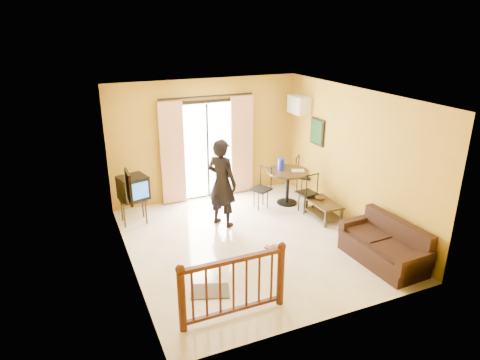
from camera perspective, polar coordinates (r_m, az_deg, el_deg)
name	(u,v)px	position (r m, az deg, el deg)	size (l,w,h in m)	color
ground	(251,242)	(8.32, 1.48, -8.22)	(5.00, 5.00, 0.00)	beige
room_shell	(252,157)	(7.64, 1.60, 3.04)	(5.00, 5.00, 5.00)	white
balcony_door	(208,150)	(9.96, -4.33, 4.08)	(2.25, 0.14, 2.46)	black
tv_table	(133,202)	(9.15, -14.08, -2.87)	(0.53, 0.44, 0.54)	black
television	(133,188)	(9.03, -14.05, -1.00)	(0.64, 0.61, 0.48)	black
picture_left	(129,187)	(6.91, -14.61, -0.92)	(0.05, 0.42, 0.52)	black
dining_table	(288,178)	(9.80, 6.39, 0.33)	(0.96, 0.96, 0.80)	black
water_jug	(281,164)	(9.74, 5.50, 2.11)	(0.15, 0.15, 0.27)	#1624D4
serving_tray	(298,171)	(9.76, 7.72, 1.26)	(0.28, 0.18, 0.02)	beige
dining_chairs	(290,204)	(9.99, 6.66, -3.20)	(1.87, 1.45, 0.95)	black
air_conditioner	(299,105)	(10.17, 7.82, 9.88)	(0.31, 0.60, 0.40)	white
botanical_print	(317,132)	(9.80, 10.26, 6.35)	(0.05, 0.50, 0.60)	black
coffee_table	(323,207)	(9.30, 11.05, -3.59)	(0.48, 0.86, 0.38)	black
bowl	(320,198)	(9.35, 10.63, -2.36)	(0.21, 0.21, 0.07)	brown
sofa	(385,247)	(7.96, 18.80, -8.46)	(0.82, 1.65, 0.77)	black
standing_person	(222,183)	(8.63, -2.42, -0.41)	(0.67, 0.44, 1.83)	black
stair_balustrade	(233,283)	(6.14, -0.88, -13.52)	(1.63, 0.13, 1.04)	#471E0F
doormat	(210,291)	(6.95, -4.02, -14.57)	(0.60, 0.40, 0.02)	#4F483F
sandals	(274,248)	(8.10, 4.61, -9.01)	(0.35, 0.27, 0.03)	brown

